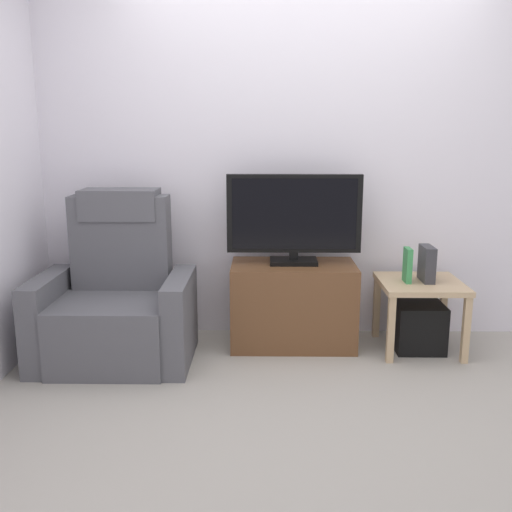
# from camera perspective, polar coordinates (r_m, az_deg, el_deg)

# --- Properties ---
(ground_plane) EXTENTS (6.40, 6.40, 0.00)m
(ground_plane) POSITION_cam_1_polar(r_m,az_deg,el_deg) (3.31, 5.76, -13.85)
(ground_plane) COLOR #9E998E
(wall_back) EXTENTS (6.40, 0.06, 2.60)m
(wall_back) POSITION_cam_1_polar(r_m,az_deg,el_deg) (4.10, 4.82, 10.12)
(wall_back) COLOR silver
(wall_back) RESTS_ON ground
(tv_stand) EXTENTS (0.84, 0.47, 0.57)m
(tv_stand) POSITION_cam_1_polar(r_m,az_deg,el_deg) (3.97, 3.69, -4.81)
(tv_stand) COLOR brown
(tv_stand) RESTS_ON ground
(television) EXTENTS (0.90, 0.20, 0.60)m
(television) POSITION_cam_1_polar(r_m,az_deg,el_deg) (3.85, 3.80, 3.88)
(television) COLOR black
(television) RESTS_ON tv_stand
(recliner_armchair) EXTENTS (0.98, 0.78, 1.08)m
(recliner_armchair) POSITION_cam_1_polar(r_m,az_deg,el_deg) (3.83, -13.69, -4.46)
(recliner_armchair) COLOR #515156
(recliner_armchair) RESTS_ON ground
(side_table) EXTENTS (0.54, 0.54, 0.48)m
(side_table) POSITION_cam_1_polar(r_m,az_deg,el_deg) (4.00, 15.99, -3.48)
(side_table) COLOR tan
(side_table) RESTS_ON ground
(subwoofer_box) EXTENTS (0.32, 0.32, 0.32)m
(subwoofer_box) POSITION_cam_1_polar(r_m,az_deg,el_deg) (4.07, 15.79, -6.73)
(subwoofer_box) COLOR black
(subwoofer_box) RESTS_ON ground
(book_upright) EXTENTS (0.04, 0.12, 0.23)m
(book_upright) POSITION_cam_1_polar(r_m,az_deg,el_deg) (3.90, 14.82, -0.89)
(book_upright) COLOR #388C4C
(book_upright) RESTS_ON side_table
(game_console) EXTENTS (0.07, 0.20, 0.24)m
(game_console) POSITION_cam_1_polar(r_m,az_deg,el_deg) (3.97, 16.61, -0.74)
(game_console) COLOR #333338
(game_console) RESTS_ON side_table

